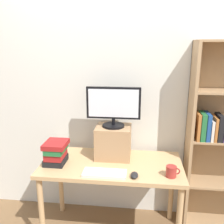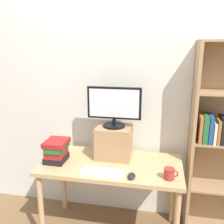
{
  "view_description": "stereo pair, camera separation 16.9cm",
  "coord_description": "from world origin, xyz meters",
  "px_view_note": "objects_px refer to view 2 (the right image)",
  "views": [
    {
      "loc": [
        0.25,
        -2.1,
        1.81
      ],
      "look_at": [
        -0.0,
        0.06,
        1.23
      ],
      "focal_mm": 40.0,
      "sensor_mm": 36.0,
      "label": 1
    },
    {
      "loc": [
        0.42,
        -2.07,
        1.81
      ],
      "look_at": [
        -0.0,
        0.06,
        1.23
      ],
      "focal_mm": 40.0,
      "sensor_mm": 36.0,
      "label": 2
    }
  ],
  "objects_px": {
    "riser_box": "(114,142)",
    "coffee_mug": "(169,174)",
    "computer_monitor": "(114,106)",
    "keyboard": "(102,173)",
    "computer_mouse": "(132,176)",
    "book_stack": "(56,150)",
    "desk": "(111,172)"
  },
  "relations": [
    {
      "from": "riser_box",
      "to": "coffee_mug",
      "type": "distance_m",
      "value": 0.63
    },
    {
      "from": "computer_monitor",
      "to": "book_stack",
      "type": "distance_m",
      "value": 0.68
    },
    {
      "from": "desk",
      "to": "computer_monitor",
      "type": "xyz_separation_m",
      "value": [
        -0.0,
        0.14,
        0.6
      ]
    },
    {
      "from": "computer_mouse",
      "to": "coffee_mug",
      "type": "height_order",
      "value": "coffee_mug"
    },
    {
      "from": "computer_monitor",
      "to": "keyboard",
      "type": "bearing_deg",
      "value": -94.91
    },
    {
      "from": "riser_box",
      "to": "keyboard",
      "type": "bearing_deg",
      "value": -94.89
    },
    {
      "from": "computer_monitor",
      "to": "computer_mouse",
      "type": "bearing_deg",
      "value": -59.49
    },
    {
      "from": "riser_box",
      "to": "computer_mouse",
      "type": "height_order",
      "value": "riser_box"
    },
    {
      "from": "computer_monitor",
      "to": "coffee_mug",
      "type": "relative_size",
      "value": 4.3
    },
    {
      "from": "book_stack",
      "to": "computer_monitor",
      "type": "bearing_deg",
      "value": 22.14
    },
    {
      "from": "coffee_mug",
      "to": "keyboard",
      "type": "bearing_deg",
      "value": -177.14
    },
    {
      "from": "computer_monitor",
      "to": "computer_mouse",
      "type": "height_order",
      "value": "computer_monitor"
    },
    {
      "from": "riser_box",
      "to": "computer_monitor",
      "type": "height_order",
      "value": "computer_monitor"
    },
    {
      "from": "keyboard",
      "to": "book_stack",
      "type": "xyz_separation_m",
      "value": [
        -0.47,
        0.15,
        0.1
      ]
    },
    {
      "from": "keyboard",
      "to": "computer_mouse",
      "type": "xyz_separation_m",
      "value": [
        0.25,
        -0.02,
        0.01
      ]
    },
    {
      "from": "computer_monitor",
      "to": "riser_box",
      "type": "bearing_deg",
      "value": 90.0
    },
    {
      "from": "riser_box",
      "to": "keyboard",
      "type": "distance_m",
      "value": 0.39
    },
    {
      "from": "desk",
      "to": "computer_mouse",
      "type": "relative_size",
      "value": 12.47
    },
    {
      "from": "book_stack",
      "to": "coffee_mug",
      "type": "bearing_deg",
      "value": -7.0
    },
    {
      "from": "riser_box",
      "to": "computer_monitor",
      "type": "xyz_separation_m",
      "value": [
        0.0,
        -0.0,
        0.36
      ]
    },
    {
      "from": "computer_mouse",
      "to": "coffee_mug",
      "type": "relative_size",
      "value": 0.88
    },
    {
      "from": "keyboard",
      "to": "coffee_mug",
      "type": "bearing_deg",
      "value": 2.86
    },
    {
      "from": "book_stack",
      "to": "computer_mouse",
      "type": "bearing_deg",
      "value": -13.17
    },
    {
      "from": "computer_mouse",
      "to": "keyboard",
      "type": "bearing_deg",
      "value": 176.48
    },
    {
      "from": "coffee_mug",
      "to": "computer_monitor",
      "type": "bearing_deg",
      "value": 147.73
    },
    {
      "from": "desk",
      "to": "keyboard",
      "type": "relative_size",
      "value": 3.51
    },
    {
      "from": "desk",
      "to": "computer_mouse",
      "type": "height_order",
      "value": "computer_mouse"
    },
    {
      "from": "riser_box",
      "to": "computer_mouse",
      "type": "xyz_separation_m",
      "value": [
        0.22,
        -0.38,
        -0.14
      ]
    },
    {
      "from": "riser_box",
      "to": "coffee_mug",
      "type": "relative_size",
      "value": 2.83
    },
    {
      "from": "desk",
      "to": "book_stack",
      "type": "distance_m",
      "value": 0.55
    },
    {
      "from": "desk",
      "to": "coffee_mug",
      "type": "height_order",
      "value": "coffee_mug"
    },
    {
      "from": "riser_box",
      "to": "keyboard",
      "type": "relative_size",
      "value": 0.9
    }
  ]
}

